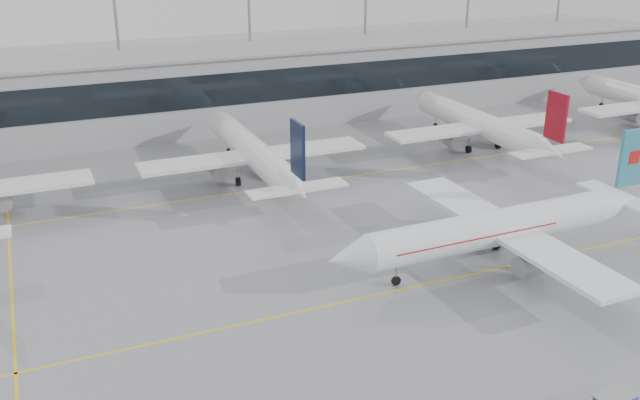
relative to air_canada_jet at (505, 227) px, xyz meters
name	(u,v)px	position (x,y,z in m)	size (l,w,h in m)	color
ground	(372,296)	(-15.07, -1.20, -3.77)	(320.00, 320.00, 0.00)	gray
taxi_line_main	(372,296)	(-15.07, -1.20, -3.76)	(120.00, 0.25, 0.01)	yellow
taxi_line_north	(264,189)	(-15.07, 28.80, -3.76)	(120.00, 0.25, 0.01)	yellow
taxi_line_cross	(11,286)	(-45.07, 13.80, -3.76)	(0.25, 60.00, 0.01)	yellow
terminal	(198,91)	(-15.07, 60.80, 2.23)	(180.00, 15.00, 12.00)	#969699
terminal_glass	(210,91)	(-15.07, 53.25, 3.73)	(180.00, 0.20, 5.00)	black
terminal_roof	(196,52)	(-15.07, 60.80, 8.43)	(182.00, 16.00, 0.40)	gray
light_masts	(187,39)	(-15.07, 66.80, 9.58)	(156.40, 1.00, 22.60)	gray
air_canada_jet	(505,227)	(0.00, 0.00, 0.00)	(37.31, 30.04, 11.84)	white
parked_jet_c	(254,153)	(-15.07, 32.49, -0.05)	(29.64, 36.96, 11.72)	white
parked_jet_d	(480,124)	(19.93, 32.49, -0.05)	(29.64, 36.96, 11.72)	white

